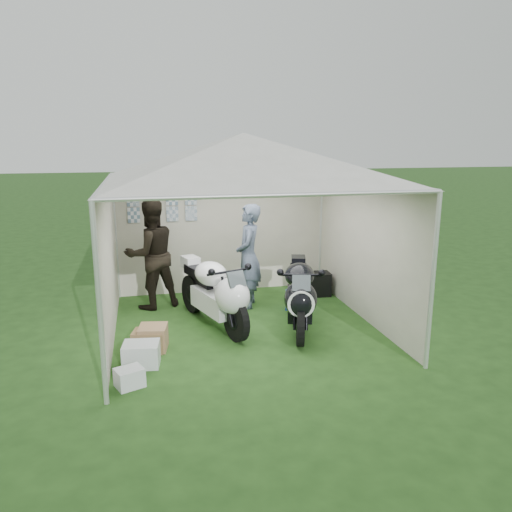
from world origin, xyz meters
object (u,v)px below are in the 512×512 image
at_px(motorcycle_white, 216,291).
at_px(equipment_box, 318,284).
at_px(crate_1, 153,338).
at_px(crate_2, 129,378).
at_px(canopy_tent, 243,162).
at_px(paddock_stand, 297,300).
at_px(crate_0, 141,354).
at_px(person_dark_jacket, 151,254).
at_px(motorcycle_black, 300,293).
at_px(person_blue_jacket, 249,256).
at_px(crate_3, 149,341).

height_order(motorcycle_white, equipment_box, motorcycle_white).
height_order(crate_1, crate_2, crate_1).
height_order(canopy_tent, crate_2, canopy_tent).
bearing_deg(paddock_stand, crate_0, -147.62).
height_order(person_dark_jacket, crate_2, person_dark_jacket).
relative_size(paddock_stand, equipment_box, 0.95).
distance_m(motorcycle_black, crate_0, 2.57).
bearing_deg(crate_1, crate_2, -106.46).
height_order(canopy_tent, person_dark_jacket, canopy_tent).
height_order(motorcycle_white, person_blue_jacket, person_blue_jacket).
height_order(person_dark_jacket, equipment_box, person_dark_jacket).
relative_size(canopy_tent, motorcycle_black, 2.72).
bearing_deg(motorcycle_black, canopy_tent, 172.78).
relative_size(person_dark_jacket, person_blue_jacket, 1.05).
distance_m(crate_1, crate_3, 0.07).
relative_size(motorcycle_black, crate_0, 4.47).
height_order(person_blue_jacket, crate_1, person_blue_jacket).
xyz_separation_m(motorcycle_black, crate_3, (-2.31, -0.31, -0.44)).
bearing_deg(crate_3, canopy_tent, 23.81).
xyz_separation_m(canopy_tent, crate_3, (-1.50, -0.66, -2.43)).
distance_m(person_blue_jacket, crate_0, 2.87).
bearing_deg(motorcycle_white, crate_1, -165.67).
bearing_deg(crate_1, motorcycle_white, 32.62).
distance_m(equipment_box, crate_3, 3.72).
bearing_deg(canopy_tent, crate_0, -145.01).
bearing_deg(person_blue_jacket, crate_0, -26.75).
height_order(paddock_stand, person_blue_jacket, person_blue_jacket).
relative_size(crate_0, crate_3, 1.06).
bearing_deg(motorcycle_black, person_dark_jacket, 160.24).
bearing_deg(equipment_box, crate_0, -144.41).
distance_m(motorcycle_black, crate_3, 2.37).
bearing_deg(crate_2, canopy_tent, 43.84).
bearing_deg(crate_3, person_blue_jacket, 41.54).
distance_m(motorcycle_black, crate_1, 2.30).
xyz_separation_m(canopy_tent, equipment_box, (1.70, 1.24, -2.35)).
bearing_deg(motorcycle_black, crate_3, -156.13).
distance_m(canopy_tent, motorcycle_white, 2.03).
distance_m(motorcycle_white, crate_3, 1.33).
xyz_separation_m(motorcycle_white, person_blue_jacket, (0.71, 0.89, 0.32)).
relative_size(person_dark_jacket, crate_2, 6.10).
bearing_deg(equipment_box, canopy_tent, -143.85).
xyz_separation_m(person_blue_jacket, equipment_box, (1.42, 0.33, -0.69)).
xyz_separation_m(motorcycle_white, person_dark_jacket, (-0.94, 1.22, 0.37)).
relative_size(paddock_stand, person_blue_jacket, 0.23).
bearing_deg(canopy_tent, crate_2, -136.16).
height_order(person_dark_jacket, crate_3, person_dark_jacket).
relative_size(person_dark_jacket, equipment_box, 4.36).
height_order(person_dark_jacket, person_blue_jacket, person_dark_jacket).
bearing_deg(crate_0, person_blue_jacket, 47.22).
height_order(motorcycle_white, crate_3, motorcycle_white).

